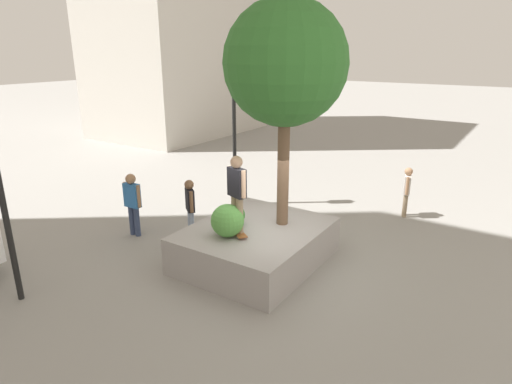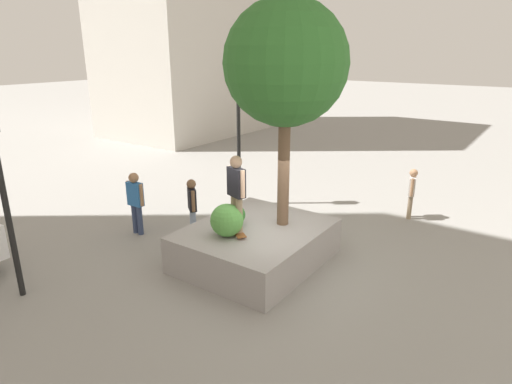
% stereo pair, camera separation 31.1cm
% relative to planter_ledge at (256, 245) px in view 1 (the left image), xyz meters
% --- Properties ---
extents(ground_plane, '(120.00, 120.00, 0.00)m').
position_rel_planter_ledge_xyz_m(ground_plane, '(0.08, -0.27, -0.45)').
color(ground_plane, gray).
extents(planter_ledge, '(3.45, 2.86, 0.89)m').
position_rel_planter_ledge_xyz_m(planter_ledge, '(0.00, 0.00, 0.00)').
color(planter_ledge, gray).
rests_on(planter_ledge, ground).
extents(plaza_tree, '(2.77, 2.77, 5.15)m').
position_rel_planter_ledge_xyz_m(plaza_tree, '(0.59, -0.38, 4.18)').
color(plaza_tree, brown).
rests_on(plaza_tree, planter_ledge).
extents(boxwood_shrub, '(0.49, 0.49, 0.49)m').
position_rel_planter_ledge_xyz_m(boxwood_shrub, '(-0.10, 0.54, 0.69)').
color(boxwood_shrub, '#2D6628').
rests_on(boxwood_shrub, planter_ledge).
extents(hedge_clump, '(0.76, 0.76, 0.76)m').
position_rel_planter_ledge_xyz_m(hedge_clump, '(-0.75, 0.28, 0.82)').
color(hedge_clump, '#4C8C3D').
rests_on(hedge_clump, planter_ledge).
extents(skateboard, '(0.63, 0.78, 0.07)m').
position_rel_planter_ledge_xyz_m(skateboard, '(-0.53, 0.16, 0.50)').
color(skateboard, brown).
rests_on(skateboard, planter_ledge).
extents(skateboarder, '(0.34, 0.57, 1.77)m').
position_rel_planter_ledge_xyz_m(skateboarder, '(-0.53, 0.16, 1.54)').
color(skateboarder, '#847056').
rests_on(skateboarder, skateboard).
extents(traffic_light_corner, '(0.34, 0.37, 4.99)m').
position_rel_planter_ledge_xyz_m(traffic_light_corner, '(3.10, 2.84, 2.93)').
color(traffic_light_corner, black).
rests_on(traffic_light_corner, ground).
extents(bystander_watching, '(0.51, 0.28, 1.55)m').
position_rel_planter_ledge_xyz_m(bystander_watching, '(5.06, -2.19, 0.45)').
color(bystander_watching, '#847056').
rests_on(bystander_watching, ground).
extents(pedestrian_crossing, '(0.27, 0.60, 1.77)m').
position_rel_planter_ledge_xyz_m(pedestrian_crossing, '(-0.51, 3.69, 0.58)').
color(pedestrian_crossing, navy).
rests_on(pedestrian_crossing, ground).
extents(passerby_with_bag, '(0.42, 0.46, 1.64)m').
position_rel_planter_ledge_xyz_m(passerby_with_bag, '(0.26, 2.30, 0.50)').
color(passerby_with_bag, '#8C9EB7').
rests_on(passerby_with_bag, ground).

